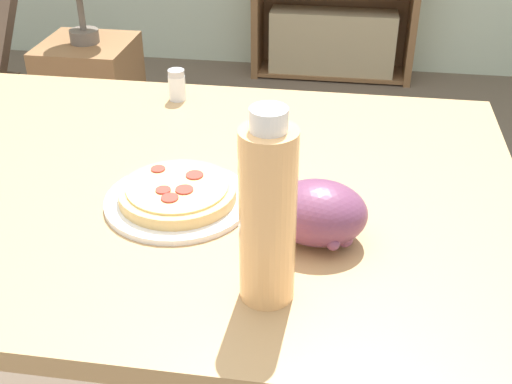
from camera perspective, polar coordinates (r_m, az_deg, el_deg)
The scene contains 6 objects.
dining_table at distance 1.22m, azimuth -8.92°, elevation -2.40°, with size 1.31×0.88×0.74m.
pizza_on_plate at distance 1.08m, azimuth -6.96°, elevation -0.30°, with size 0.25×0.25×0.04m.
grape_bunch at distance 0.97m, azimuth 5.62°, elevation -1.86°, with size 0.15×0.12×0.10m.
drink_bottle at distance 0.82m, azimuth 1.05°, elevation -2.02°, with size 0.07×0.07×0.28m.
salt_shaker at distance 1.46m, azimuth -7.04°, elevation 9.42°, with size 0.04×0.04×0.07m.
side_table at distance 2.70m, azimuth -14.17°, elevation 7.45°, with size 0.34×0.34×0.53m.
Camera 1 is at (0.35, -0.96, 1.33)m, focal length 45.00 mm.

